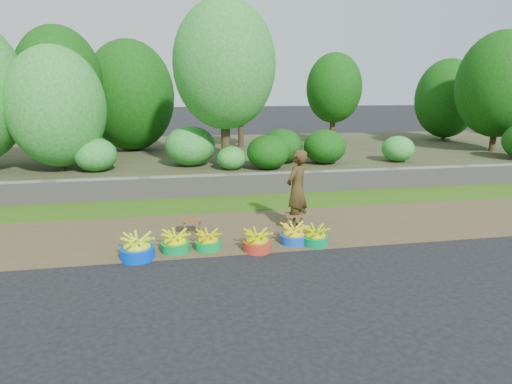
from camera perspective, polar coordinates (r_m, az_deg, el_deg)
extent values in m
plane|color=black|center=(7.27, 1.18, -8.18)|extent=(120.00, 120.00, 0.00)
cube|color=#4E4128|center=(8.42, -0.54, -5.01)|extent=(80.00, 2.50, 0.02)
cube|color=#315B11|center=(10.31, -2.45, -1.45)|extent=(80.00, 1.50, 0.04)
cube|color=slate|center=(11.06, -3.08, 0.96)|extent=(80.00, 0.35, 0.55)
cube|color=#3A3D22|center=(15.86, -5.38, 4.70)|extent=(80.00, 10.00, 0.50)
cylinder|color=#322817|center=(16.32, -16.11, 7.16)|extent=(0.17, 0.17, 1.01)
ellipsoid|color=#114B0C|center=(16.23, -16.45, 12.22)|extent=(3.11, 3.11, 3.89)
cylinder|color=#322817|center=(16.57, -2.05, 8.59)|extent=(0.21, 0.21, 1.48)
ellipsoid|color=#318E2F|center=(16.50, -2.09, 13.04)|extent=(1.82, 1.82, 2.27)
cylinder|color=#322817|center=(14.40, -24.12, 7.15)|extent=(0.23, 0.23, 1.73)
ellipsoid|color=#114B0C|center=(14.34, -24.75, 13.51)|extent=(2.47, 2.47, 3.08)
cylinder|color=#322817|center=(20.50, 23.78, 7.72)|extent=(0.17, 0.17, 0.98)
ellipsoid|color=#114B0C|center=(20.43, 24.13, 11.31)|extent=(2.66, 2.66, 3.33)
cylinder|color=#322817|center=(12.12, -4.08, 7.90)|extent=(0.26, 0.26, 1.99)
ellipsoid|color=#318E2F|center=(12.07, -4.23, 16.57)|extent=(2.78, 2.78, 3.47)
cylinder|color=#322817|center=(17.75, 10.17, 8.85)|extent=(0.22, 0.22, 1.56)
ellipsoid|color=#114B0C|center=(17.69, 10.37, 13.48)|extent=(2.19, 2.19, 2.74)
cylinder|color=#322817|center=(12.90, -24.52, 4.73)|extent=(0.16, 0.16, 0.95)
ellipsoid|color=#318E2F|center=(12.79, -25.08, 10.24)|extent=(2.57, 2.57, 3.21)
cylinder|color=#322817|center=(17.53, 29.15, 7.12)|extent=(0.21, 0.21, 1.46)
ellipsoid|color=#114B0C|center=(17.47, 29.77, 12.33)|extent=(2.92, 2.92, 3.65)
ellipsoid|color=#318E2F|center=(12.62, -8.76, 6.10)|extent=(1.44, 1.44, 1.15)
ellipsoid|color=#114B0C|center=(12.99, 3.45, 6.14)|extent=(1.27, 1.27, 1.02)
ellipsoid|color=#318E2F|center=(12.40, -20.63, 4.67)|extent=(1.13, 1.13, 0.90)
ellipsoid|color=#318E2F|center=(11.90, -3.29, 4.55)|extent=(0.81, 0.81, 0.65)
ellipsoid|color=#114B0C|center=(13.00, 9.14, 5.98)|extent=(1.26, 1.26, 1.01)
ellipsoid|color=#114B0C|center=(11.94, 1.63, 5.33)|extent=(1.19, 1.19, 0.95)
ellipsoid|color=#318E2F|center=(13.91, 18.40, 5.49)|extent=(0.98, 0.98, 0.79)
cylinder|color=#0039D7|center=(7.27, -15.51, -7.87)|extent=(0.55, 0.55, 0.20)
ellipsoid|color=#B6D81D|center=(7.21, -15.59, -6.73)|extent=(0.48, 0.48, 0.31)
cylinder|color=#078235|center=(7.42, -10.69, -7.23)|extent=(0.49, 0.49, 0.18)
ellipsoid|color=#CEDB00|center=(7.37, -10.74, -6.23)|extent=(0.43, 0.43, 0.28)
cylinder|color=#029036|center=(7.44, -6.42, -7.08)|extent=(0.45, 0.45, 0.16)
ellipsoid|color=#C1B200|center=(7.40, -6.45, -6.17)|extent=(0.40, 0.40, 0.26)
cylinder|color=#AB2E1F|center=(7.35, 0.15, -7.21)|extent=(0.49, 0.49, 0.18)
ellipsoid|color=#B0C000|center=(7.30, 0.15, -6.21)|extent=(0.43, 0.43, 0.28)
cylinder|color=blue|center=(7.69, 5.06, -6.28)|extent=(0.49, 0.49, 0.18)
ellipsoid|color=yellow|center=(7.64, 5.09, -5.31)|extent=(0.43, 0.43, 0.28)
cylinder|color=#00823E|center=(7.67, 7.89, -6.45)|extent=(0.47, 0.47, 0.17)
ellipsoid|color=#A3B905|center=(7.63, 7.92, -5.53)|extent=(0.41, 0.41, 0.27)
cube|color=brown|center=(8.09, -8.53, -3.60)|extent=(0.37, 0.29, 0.04)
cylinder|color=brown|center=(8.05, -9.48, -4.95)|extent=(0.04, 0.04, 0.28)
cylinder|color=brown|center=(8.05, -7.47, -4.87)|extent=(0.04, 0.04, 0.28)
cylinder|color=brown|center=(8.24, -9.48, -4.52)|extent=(0.04, 0.04, 0.28)
cylinder|color=brown|center=(8.24, -7.52, -4.44)|extent=(0.04, 0.04, 0.28)
cube|color=brown|center=(8.38, 5.15, -3.05)|extent=(0.38, 0.32, 0.04)
cylinder|color=brown|center=(8.33, 4.28, -4.23)|extent=(0.04, 0.04, 0.26)
cylinder|color=brown|center=(8.36, 6.08, -4.21)|extent=(0.04, 0.04, 0.26)
cylinder|color=brown|center=(8.50, 4.19, -3.85)|extent=(0.04, 0.04, 0.26)
cylinder|color=brown|center=(8.53, 5.94, -3.84)|extent=(0.04, 0.04, 0.26)
imported|color=black|center=(8.33, 5.50, 0.35)|extent=(0.67, 0.66, 1.55)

